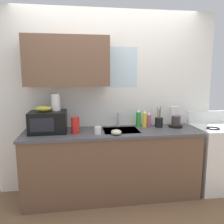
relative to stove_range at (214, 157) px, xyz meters
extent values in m
cube|color=white|center=(-1.49, 0.35, 0.79)|extent=(3.06, 0.10, 2.50)
cube|color=brown|center=(-2.04, 0.14, 1.33)|extent=(1.05, 0.32, 0.62)
cube|color=silver|center=(-1.37, 0.31, 1.27)|extent=(0.56, 0.02, 0.55)
cube|color=brown|center=(-1.49, 0.00, -0.03)|extent=(2.26, 0.60, 0.86)
cube|color=#4C4C51|center=(-1.49, 0.00, 0.42)|extent=(2.29, 0.63, 0.03)
cube|color=#9EA0A5|center=(-1.37, 0.02, 0.37)|extent=(0.46, 0.38, 0.14)
cylinder|color=#B2B5BA|center=(-1.37, 0.24, 0.54)|extent=(0.03, 0.03, 0.19)
cube|color=white|center=(0.00, 0.00, -0.01)|extent=(0.60, 0.60, 0.90)
torus|color=black|center=(-0.12, -0.10, 0.45)|extent=(0.17, 0.17, 0.02)
cube|color=white|center=(0.00, 0.28, 0.53)|extent=(0.60, 0.04, 0.18)
cube|color=black|center=(-2.30, 0.05, 0.58)|extent=(0.46, 0.34, 0.27)
cube|color=black|center=(-2.35, -0.13, 0.58)|extent=(0.28, 0.01, 0.17)
ellipsoid|color=gold|center=(-2.35, 0.05, 0.75)|extent=(0.20, 0.11, 0.07)
cylinder|color=white|center=(-2.20, 0.10, 0.82)|extent=(0.11, 0.11, 0.22)
cylinder|color=black|center=(-0.58, 0.08, 0.46)|extent=(0.19, 0.19, 0.03)
cylinder|color=#3F332D|center=(-0.58, 0.07, 0.54)|extent=(0.12, 0.12, 0.13)
cube|color=silver|center=(-0.58, 0.15, 0.59)|extent=(0.11, 0.09, 0.26)
cylinder|color=green|center=(-1.09, 0.18, 0.55)|extent=(0.07, 0.07, 0.21)
cone|color=white|center=(-1.09, 0.18, 0.67)|extent=(0.05, 0.05, 0.04)
cylinder|color=yellow|center=(-1.01, 0.14, 0.54)|extent=(0.06, 0.06, 0.20)
cone|color=white|center=(-1.01, 0.14, 0.66)|extent=(0.05, 0.05, 0.04)
cylinder|color=#E55999|center=(-0.93, 0.19, 0.53)|extent=(0.06, 0.06, 0.17)
cone|color=white|center=(-0.93, 0.19, 0.63)|extent=(0.04, 0.04, 0.04)
cylinder|color=red|center=(-1.96, -0.05, 0.54)|extent=(0.10, 0.10, 0.20)
cylinder|color=white|center=(-1.69, -0.14, 0.49)|extent=(0.08, 0.08, 0.09)
cylinder|color=black|center=(-0.81, 0.12, 0.51)|extent=(0.11, 0.11, 0.13)
cylinder|color=olive|center=(-0.82, 0.12, 0.60)|extent=(0.03, 0.02, 0.24)
cylinder|color=olive|center=(-0.79, 0.13, 0.61)|extent=(0.01, 0.03, 0.25)
cylinder|color=olive|center=(-0.81, 0.10, 0.59)|extent=(0.03, 0.02, 0.21)
ellipsoid|color=beige|center=(-1.47, -0.20, 0.47)|extent=(0.13, 0.13, 0.06)
camera|label=1|loc=(-1.93, -2.88, 1.18)|focal=36.74mm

